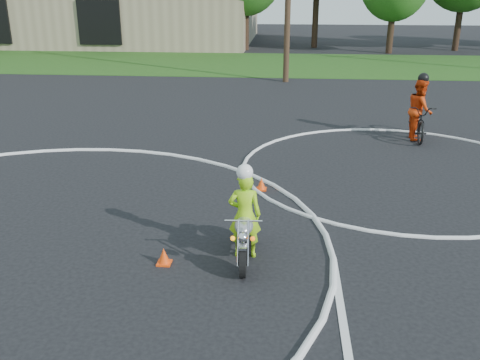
{
  "coord_description": "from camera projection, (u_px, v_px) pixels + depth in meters",
  "views": [
    {
      "loc": [
        5.1,
        -5.45,
        4.58
      ],
      "look_at": [
        4.27,
        3.92,
        1.1
      ],
      "focal_mm": 40.0,
      "sensor_mm": 36.0,
      "label": 1
    }
  ],
  "objects": [
    {
      "name": "traffic_cones",
      "position": [
        155.0,
        227.0,
        10.34
      ],
      "size": [
        15.78,
        11.63,
        0.3
      ],
      "color": "#FF470D",
      "rests_on": "ground"
    },
    {
      "name": "grass_strip",
      "position": [
        204.0,
        63.0,
        32.32
      ],
      "size": [
        120.0,
        10.0,
        0.02
      ],
      "primitive_type": "cube",
      "color": "#1E4714",
      "rests_on": "ground"
    },
    {
      "name": "primary_motorcycle",
      "position": [
        244.0,
        236.0,
        9.27
      ],
      "size": [
        0.62,
        1.78,
        0.93
      ],
      "rotation": [
        0.0,
        0.0,
        0.05
      ],
      "color": "black",
      "rests_on": "ground"
    },
    {
      "name": "rider_second_grp",
      "position": [
        419.0,
        116.0,
        16.45
      ],
      "size": [
        0.88,
        2.17,
        2.05
      ],
      "rotation": [
        0.0,
        0.0,
        -0.06
      ],
      "color": "black",
      "rests_on": "ground"
    },
    {
      "name": "course_markings",
      "position": [
        140.0,
        219.0,
        10.98
      ],
      "size": [
        19.05,
        19.05,
        0.12
      ],
      "color": "silver",
      "rests_on": "ground"
    },
    {
      "name": "rider_primary_grp",
      "position": [
        245.0,
        213.0,
        9.26
      ],
      "size": [
        0.59,
        0.4,
        1.73
      ],
      "rotation": [
        0.0,
        0.0,
        0.05
      ],
      "color": "#98DB17",
      "rests_on": "ground"
    }
  ]
}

